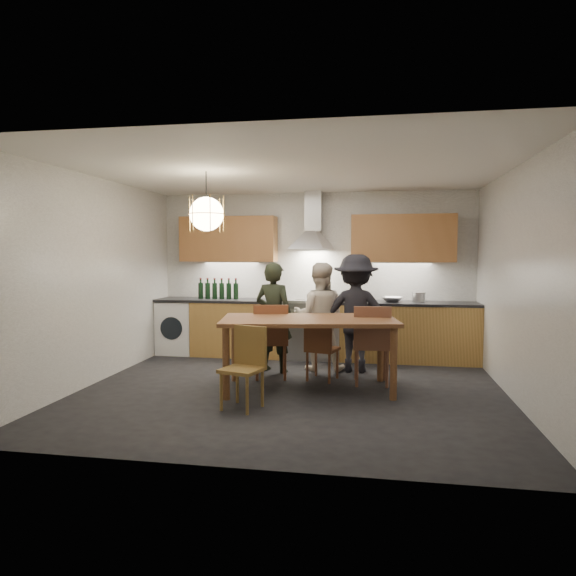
% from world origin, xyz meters
% --- Properties ---
extents(ground, '(5.00, 5.00, 0.00)m').
position_xyz_m(ground, '(0.00, 0.00, 0.00)').
color(ground, black).
rests_on(ground, ground).
extents(room_shell, '(5.02, 4.52, 2.61)m').
position_xyz_m(room_shell, '(0.00, 0.00, 1.71)').
color(room_shell, white).
rests_on(room_shell, ground).
extents(counter_run, '(5.00, 0.62, 0.90)m').
position_xyz_m(counter_run, '(0.02, 1.95, 0.45)').
color(counter_run, tan).
rests_on(counter_run, ground).
extents(range_stove, '(0.90, 0.60, 0.92)m').
position_xyz_m(range_stove, '(0.00, 1.94, 0.44)').
color(range_stove, silver).
rests_on(range_stove, ground).
extents(wall_fixtures, '(4.30, 0.54, 1.10)m').
position_xyz_m(wall_fixtures, '(0.00, 2.07, 1.87)').
color(wall_fixtures, '#BF8149').
rests_on(wall_fixtures, ground).
extents(pendant_lamp, '(0.43, 0.43, 0.70)m').
position_xyz_m(pendant_lamp, '(-1.00, -0.10, 2.10)').
color(pendant_lamp, black).
rests_on(pendant_lamp, ground).
extents(dining_table, '(2.19, 1.35, 0.87)m').
position_xyz_m(dining_table, '(0.20, 0.07, 0.77)').
color(dining_table, brown).
rests_on(dining_table, ground).
extents(chair_back_left, '(0.52, 0.52, 0.98)m').
position_xyz_m(chair_back_left, '(-0.35, 0.51, 0.56)').
color(chair_back_left, brown).
rests_on(chair_back_left, ground).
extents(chair_back_mid, '(0.45, 0.45, 0.82)m').
position_xyz_m(chair_back_mid, '(0.29, 0.51, 0.47)').
color(chair_back_mid, brown).
rests_on(chair_back_mid, ground).
extents(chair_back_right, '(0.48, 0.48, 1.00)m').
position_xyz_m(chair_back_right, '(0.94, 0.40, 0.57)').
color(chair_back_right, brown).
rests_on(chair_back_right, ground).
extents(chair_front, '(0.48, 0.48, 0.86)m').
position_xyz_m(chair_front, '(-0.37, -0.71, 0.49)').
color(chair_front, brown).
rests_on(chair_front, ground).
extents(person_left, '(0.63, 0.50, 1.51)m').
position_xyz_m(person_left, '(-0.40, 0.94, 0.76)').
color(person_left, black).
rests_on(person_left, ground).
extents(person_mid, '(0.76, 0.60, 1.51)m').
position_xyz_m(person_mid, '(0.21, 1.15, 0.75)').
color(person_mid, beige).
rests_on(person_mid, ground).
extents(person_right, '(1.05, 0.61, 1.62)m').
position_xyz_m(person_right, '(0.71, 1.13, 0.81)').
color(person_right, black).
rests_on(person_right, ground).
extents(mixing_bowl, '(0.36, 0.36, 0.08)m').
position_xyz_m(mixing_bowl, '(1.23, 1.92, 0.94)').
color(mixing_bowl, silver).
rests_on(mixing_bowl, counter_run).
extents(stock_pot, '(0.22, 0.22, 0.14)m').
position_xyz_m(stock_pot, '(1.62, 1.98, 0.97)').
color(stock_pot, '#B0B0B4').
rests_on(stock_pot, counter_run).
extents(wine_bottles, '(0.67, 0.08, 0.33)m').
position_xyz_m(wine_bottles, '(-1.52, 1.95, 1.07)').
color(wine_bottles, black).
rests_on(wine_bottles, counter_run).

